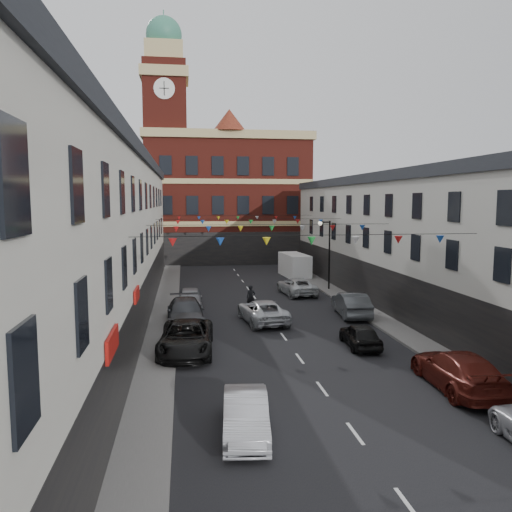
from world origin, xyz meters
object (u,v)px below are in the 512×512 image
car_left_b (246,415)px  pedestrian (251,298)px  moving_car (263,311)px  white_van (294,265)px  car_right_c (458,370)px  car_left_e (190,298)px  car_right_e (351,304)px  car_left_d (186,312)px  car_right_f (296,286)px  street_lamp (327,245)px  car_left_c (186,338)px  car_right_d (360,335)px

car_left_b → pedestrian: 19.05m
moving_car → pedestrian: pedestrian is taller
pedestrian → white_van: bearing=65.1°
car_right_c → pedestrian: size_ratio=3.14×
car_left_e → white_van: (10.76, 13.81, 0.43)m
car_right_e → moving_car: (-6.15, -0.84, -0.09)m
car_left_d → car_right_f: 12.79m
car_right_f → moving_car: size_ratio=0.96×
car_left_d → moving_car: car_left_d is taller
street_lamp → car_left_c: (-12.05, -16.32, -3.11)m
car_left_d → car_right_f: car_left_d is taller
car_left_c → car_left_e: size_ratio=1.32×
car_right_f → white_van: size_ratio=0.95×
car_left_e → car_right_d: (8.76, -10.93, -0.10)m
street_lamp → car_right_d: 17.12m
pedestrian → car_left_b: bearing=-99.4°
car_right_e → car_right_f: bearing=-71.5°
car_left_b → white_van: (9.20, 33.73, 0.48)m
car_right_c → car_right_e: 13.18m
street_lamp → white_van: bearing=96.6°
moving_car → car_right_f: bearing=-122.2°
street_lamp → car_right_c: bearing=-92.6°
street_lamp → car_left_c: size_ratio=1.05×
car_left_c → car_right_f: size_ratio=1.14×
car_left_d → car_right_f: bearing=42.8°
car_left_d → pedestrian: bearing=37.5°
car_left_b → car_left_c: 9.41m
car_left_c → car_right_e: bearing=35.3°
street_lamp → car_left_b: size_ratio=1.45×
car_right_c → car_right_d: 6.53m
car_left_e → moving_car: 6.61m
car_left_e → car_left_c: bearing=-90.3°
car_right_c → moving_car: size_ratio=1.05×
car_left_b → white_van: bearing=80.3°
street_lamp → moving_car: bearing=-124.6°
car_left_b → car_right_c: 9.51m
street_lamp → car_right_f: (-2.95, -1.48, -3.21)m
white_van → car_right_c: bearing=-94.8°
car_left_b → white_van: white_van is taller
moving_car → white_van: size_ratio=0.99×
car_left_c → car_right_f: (9.10, 14.84, -0.10)m
car_right_f → pedestrian: pedestrian is taller
car_left_c → car_left_e: 10.71m
car_left_b → car_left_c: size_ratio=0.72×
car_left_d → white_van: (11.10, 18.65, 0.36)m
pedestrian → car_left_c: bearing=-116.8°
car_left_d → car_right_e: car_right_e is taller
street_lamp → white_van: 8.69m
car_left_d → car_right_e: bearing=2.5°
street_lamp → white_van: street_lamp is taller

